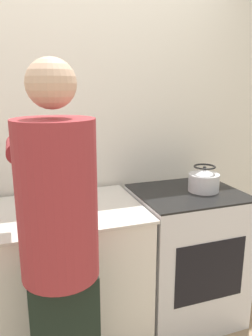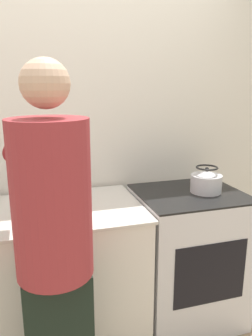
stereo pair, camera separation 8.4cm
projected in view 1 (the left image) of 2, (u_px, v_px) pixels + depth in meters
wall_back at (65, 133)px, 2.29m from camera, size 8.00×0.05×2.60m
counter at (24, 283)px, 2.00m from camera, size 1.47×0.72×0.90m
oven at (185, 255)px, 2.31m from camera, size 0.69×0.61×0.93m
person at (60, 247)px, 1.42m from camera, size 0.38×0.61×1.73m
cutting_board at (58, 218)px, 1.81m from camera, size 0.33×0.23×0.02m
knife at (59, 215)px, 1.82m from camera, size 0.24×0.14×0.01m
kettle at (204, 180)px, 2.20m from camera, size 0.21×0.21×0.17m
bowl_mixing at (47, 197)px, 2.09m from camera, size 0.13×0.13×0.07m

